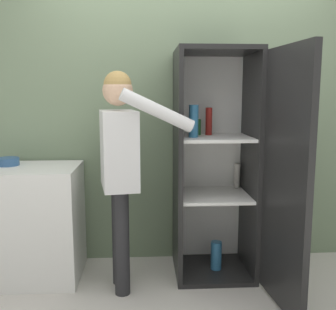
# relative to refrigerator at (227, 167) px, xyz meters

# --- Properties ---
(wall_back) EXTENTS (7.00, 0.06, 2.55)m
(wall_back) POSITION_rel_refrigerator_xyz_m (-0.31, 0.44, 0.38)
(wall_back) COLOR gray
(wall_back) RESTS_ON ground_plane
(refrigerator) EXTENTS (0.73, 1.21, 1.80)m
(refrigerator) POSITION_rel_refrigerator_xyz_m (0.00, 0.00, 0.00)
(refrigerator) COLOR black
(refrigerator) RESTS_ON ground_plane
(person) EXTENTS (0.69, 0.57, 1.62)m
(person) POSITION_rel_refrigerator_xyz_m (-0.82, -0.15, 0.13)
(person) COLOR #262628
(person) RESTS_ON ground_plane
(counter) EXTENTS (0.76, 0.60, 0.90)m
(counter) POSITION_rel_refrigerator_xyz_m (-1.54, 0.09, -0.45)
(counter) COLOR white
(counter) RESTS_ON ground_plane
(bowl) EXTENTS (0.17, 0.17, 0.06)m
(bowl) POSITION_rel_refrigerator_xyz_m (-1.72, 0.16, 0.03)
(bowl) COLOR #335B8E
(bowl) RESTS_ON counter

